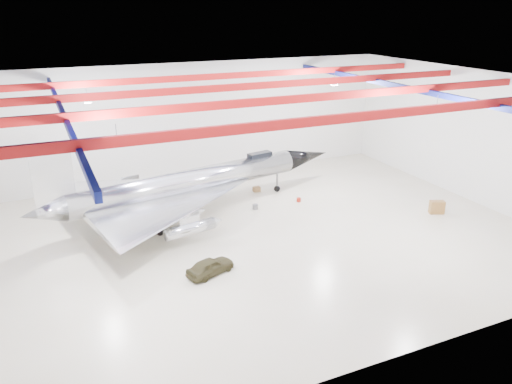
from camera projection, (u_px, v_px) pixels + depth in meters
name	position (u px, v px, depth m)	size (l,w,h in m)	color
floor	(255.00, 236.00, 36.45)	(40.00, 40.00, 0.00)	beige
wall_back	(191.00, 122.00, 47.35)	(40.00, 40.00, 0.00)	silver
wall_right	(471.00, 136.00, 42.20)	(30.00, 30.00, 0.00)	silver
ceiling	(255.00, 84.00, 32.60)	(40.00, 40.00, 0.00)	#0A0F38
ceiling_structure	(255.00, 94.00, 32.84)	(39.50, 29.50, 1.08)	maroon
jet_aircraft	(190.00, 185.00, 39.67)	(27.07, 18.19, 7.43)	silver
jeep	(210.00, 266.00, 31.11)	(1.29, 3.20, 1.09)	#3A351D
desk	(437.00, 207.00, 40.31)	(1.16, 0.58, 1.06)	brown
crate_ply	(159.00, 230.00, 37.03)	(0.51, 0.41, 0.36)	olive
engine_drum	(255.00, 207.00, 41.26)	(0.46, 0.46, 0.41)	#59595B
parts_bin	(257.00, 189.00, 45.20)	(0.62, 0.50, 0.44)	olive
crate_small	(129.00, 220.00, 38.84)	(0.37, 0.30, 0.26)	#59595B
tool_chest	(299.00, 200.00, 42.84)	(0.38, 0.38, 0.34)	#9E1D0F
oil_barrel	(180.00, 209.00, 40.85)	(0.56, 0.45, 0.39)	olive
spares_box	(224.00, 188.00, 45.58)	(0.35, 0.35, 0.32)	#59595B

